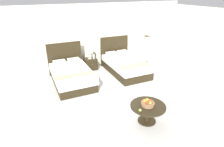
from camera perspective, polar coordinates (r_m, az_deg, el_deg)
ground_plane at (r=6.16m, az=1.60°, el=-6.27°), size 9.54×9.23×0.02m
wall_back at (r=8.11m, az=-7.75°, el=11.07°), size 9.54×0.12×2.61m
wall_side_right at (r=7.69m, az=20.50°, el=9.06°), size 0.12×4.83×2.61m
bed_near_window at (r=6.90m, az=-12.22°, el=-0.41°), size 1.35×2.10×1.27m
bed_near_corner at (r=7.66m, az=3.89°, el=2.61°), size 1.33×2.23×1.27m
nightstand at (r=7.98m, az=-6.59°, el=2.88°), size 0.49×0.48×0.47m
table_lamp at (r=7.83m, az=-6.81°, el=6.40°), size 0.28×0.28×0.43m
vase at (r=7.89m, az=-5.58°, el=5.14°), size 0.09×0.09×0.17m
coffee_table at (r=4.87m, az=10.78°, el=-10.66°), size 0.89×0.89×0.48m
fruit_bowl at (r=4.77m, az=10.80°, el=-8.87°), size 0.34×0.34×0.16m
loose_apple at (r=4.54m, az=8.54°, el=-10.96°), size 0.07×0.07×0.07m
floor_lamp_corner at (r=8.91m, az=10.16°, el=7.41°), size 0.23×0.23×1.21m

